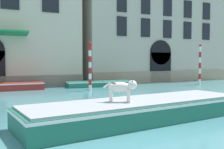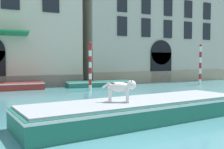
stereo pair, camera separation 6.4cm
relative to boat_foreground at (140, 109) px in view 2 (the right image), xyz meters
name	(u,v)px [view 2 (the right image)]	position (x,y,z in m)	size (l,w,h in m)	color
palazzo_right	(151,14)	(10.81, 16.02, 6.61)	(15.29, 6.13, 13.99)	#BCB29E
boat_foreground	(140,109)	(0.00, 0.00, 0.00)	(8.43, 3.24, 0.70)	#1E6651
dog_on_deck	(121,87)	(-0.82, -0.17, 0.80)	(1.00, 0.63, 0.72)	silver
boat_moored_near_palazzo	(3,86)	(-3.88, 11.76, -0.10)	(5.37, 1.90, 0.51)	maroon
boat_moored_far	(99,83)	(3.12, 11.60, -0.14)	(5.15, 1.87, 0.44)	#1E6651
mooring_pole_0	(90,66)	(1.47, 9.01, 1.29)	(0.21, 0.21, 3.29)	white
mooring_pole_2	(200,64)	(11.42, 9.29, 1.36)	(0.21, 0.21, 3.42)	white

